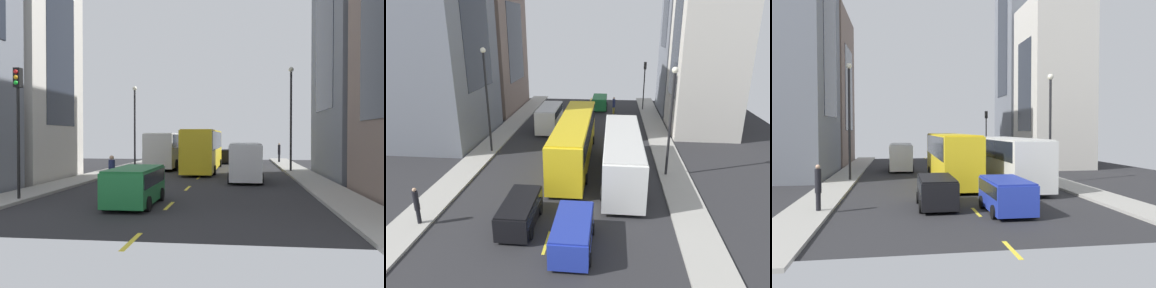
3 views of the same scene
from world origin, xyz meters
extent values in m
plane|color=#28282B|center=(0.00, 0.00, 0.00)|extent=(42.01, 42.01, 0.00)
cube|color=#9E9B93|center=(-7.88, 0.00, 0.07)|extent=(2.24, 44.00, 0.15)
cube|color=#9E9B93|center=(7.88, 0.00, 0.07)|extent=(2.24, 44.00, 0.15)
cube|color=yellow|center=(0.00, -21.00, 0.01)|extent=(0.16, 2.00, 0.01)
cube|color=yellow|center=(0.00, -15.00, 0.01)|extent=(0.16, 2.00, 0.01)
cube|color=yellow|center=(0.00, -9.00, 0.01)|extent=(0.16, 2.00, 0.01)
cube|color=yellow|center=(0.00, -3.00, 0.01)|extent=(0.16, 2.00, 0.01)
cube|color=yellow|center=(0.00, 3.00, 0.01)|extent=(0.16, 2.00, 0.01)
cube|color=yellow|center=(0.00, 9.00, 0.01)|extent=(0.16, 2.00, 0.01)
cube|color=yellow|center=(0.00, 15.00, 0.01)|extent=(0.16, 2.00, 0.01)
cube|color=yellow|center=(0.00, 21.00, 0.01)|extent=(0.16, 2.00, 0.01)
cube|color=slate|center=(-13.64, -14.64, 17.92)|extent=(8.87, 7.93, 35.85)
cube|color=#1E232D|center=(-13.64, -14.64, 17.92)|extent=(8.96, 4.36, 19.72)
cube|color=beige|center=(-12.29, -5.93, 8.42)|extent=(6.18, 7.62, 16.84)
cube|color=#1E232D|center=(-12.29, -5.93, 8.42)|extent=(6.24, 4.19, 9.26)
cube|color=#7A665B|center=(13.76, -13.99, 8.53)|extent=(9.10, 11.74, 17.05)
cube|color=#1E232D|center=(13.76, -13.99, 8.53)|extent=(9.19, 6.46, 9.38)
cube|color=slate|center=(13.10, -1.38, 11.09)|extent=(7.80, 11.09, 22.19)
cube|color=#1E232D|center=(13.10, -1.38, 11.09)|extent=(7.88, 6.10, 12.20)
cube|color=silver|center=(-3.98, 6.66, 1.77)|extent=(2.55, 11.35, 3.00)
cube|color=black|center=(-3.98, 6.66, 2.62)|extent=(2.60, 10.45, 1.20)
cube|color=beige|center=(-3.98, 6.66, 3.31)|extent=(2.45, 10.90, 0.08)
cylinder|color=black|center=(-5.15, 10.18, 0.50)|extent=(0.46, 1.00, 1.00)
cylinder|color=black|center=(-2.81, 10.18, 0.50)|extent=(0.46, 1.00, 1.00)
cylinder|color=black|center=(-5.15, 3.14, 0.50)|extent=(0.46, 1.00, 1.00)
cylinder|color=black|center=(-2.81, 3.14, 0.50)|extent=(0.46, 1.00, 1.00)
cube|color=yellow|center=(-0.24, 3.66, 1.86)|extent=(2.45, 13.81, 3.30)
cube|color=black|center=(-0.24, 3.66, 2.72)|extent=(2.50, 12.71, 1.48)
cube|color=gold|center=(-0.24, 3.66, 3.55)|extent=(2.35, 13.26, 0.08)
cylinder|color=black|center=(-1.36, 7.94, 0.38)|extent=(0.44, 0.76, 0.76)
cylinder|color=black|center=(0.89, 7.94, 0.38)|extent=(0.44, 0.76, 0.76)
cylinder|color=black|center=(-1.36, -0.62, 0.38)|extent=(0.44, 0.76, 0.76)
cylinder|color=black|center=(0.89, -0.62, 0.38)|extent=(0.44, 0.76, 0.76)
cube|color=white|center=(3.38, -4.80, 1.35)|extent=(2.05, 5.59, 2.30)
cube|color=black|center=(3.38, -4.80, 2.10)|extent=(2.09, 5.14, 0.69)
cube|color=silver|center=(3.38, -4.80, 2.54)|extent=(1.97, 5.37, 0.08)
cylinder|color=black|center=(2.44, -3.07, 0.36)|extent=(0.37, 0.72, 0.72)
cylinder|color=black|center=(4.33, -3.07, 0.36)|extent=(0.37, 0.72, 0.72)
cylinder|color=black|center=(2.44, -6.54, 0.36)|extent=(0.37, 0.72, 0.72)
cylinder|color=black|center=(4.33, -6.54, 0.36)|extent=(0.37, 0.72, 0.72)
cube|color=#1E7238|center=(-1.52, -15.03, 0.88)|extent=(1.82, 4.35, 1.42)
cube|color=black|center=(-1.52, -15.03, 1.24)|extent=(1.86, 4.00, 0.59)
cube|color=#1A612F|center=(-1.52, -15.03, 1.63)|extent=(1.75, 4.17, 0.08)
cylinder|color=black|center=(-2.35, -13.68, 0.31)|extent=(0.33, 0.62, 0.62)
cylinder|color=black|center=(-0.68, -13.68, 0.31)|extent=(0.33, 0.62, 0.62)
cylinder|color=black|center=(-2.35, -16.38, 0.31)|extent=(0.33, 0.62, 0.62)
cylinder|color=black|center=(-0.68, -16.38, 0.31)|extent=(0.33, 0.62, 0.62)
cube|color=black|center=(1.75, 13.51, 0.82)|extent=(1.74, 4.03, 1.30)
cube|color=black|center=(1.75, 13.51, 1.15)|extent=(1.78, 3.71, 0.55)
cube|color=black|center=(1.75, 13.51, 1.51)|extent=(1.67, 3.87, 0.08)
cylinder|color=black|center=(0.95, 14.76, 0.31)|extent=(0.31, 0.62, 0.62)
cylinder|color=black|center=(2.55, 14.76, 0.31)|extent=(0.31, 0.62, 0.62)
cylinder|color=black|center=(0.95, 12.26, 0.31)|extent=(0.31, 0.62, 0.62)
cylinder|color=black|center=(2.55, 12.26, 0.31)|extent=(0.31, 0.62, 0.62)
cube|color=#2338AD|center=(-1.39, 15.28, 0.85)|extent=(1.85, 4.04, 1.35)
cube|color=black|center=(-1.39, 15.28, 1.19)|extent=(1.88, 3.72, 0.57)
cube|color=navy|center=(-1.39, 15.28, 1.56)|extent=(1.77, 3.88, 0.08)
cylinder|color=black|center=(-2.24, 16.54, 0.31)|extent=(0.33, 0.62, 0.62)
cylinder|color=black|center=(-0.54, 16.54, 0.31)|extent=(0.33, 0.62, 0.62)
cylinder|color=black|center=(-2.24, 14.03, 0.31)|extent=(0.33, 0.62, 0.62)
cylinder|color=black|center=(-0.54, 14.03, 0.31)|extent=(0.33, 0.62, 0.62)
cylinder|color=black|center=(7.35, 14.11, 0.57)|extent=(0.22, 0.22, 0.83)
cylinder|color=black|center=(7.35, 14.11, 1.54)|extent=(0.30, 0.30, 1.12)
sphere|color=tan|center=(7.35, 14.11, 2.20)|extent=(0.21, 0.21, 0.21)
cylinder|color=gold|center=(-3.38, -12.62, 0.41)|extent=(0.24, 0.24, 0.82)
cylinder|color=navy|center=(-3.38, -12.62, 1.34)|extent=(0.33, 0.33, 1.03)
sphere|color=tan|center=(-3.38, -12.62, 1.97)|extent=(0.23, 0.23, 0.23)
cylinder|color=black|center=(-7.17, -14.73, 2.73)|extent=(0.14, 0.14, 5.17)
cube|color=black|center=(-7.17, -14.73, 5.77)|extent=(0.32, 0.32, 0.90)
sphere|color=red|center=(-7.17, -14.90, 6.02)|extent=(0.20, 0.20, 0.20)
sphere|color=orange|center=(-7.17, -14.90, 5.77)|extent=(0.20, 0.20, 0.20)
sphere|color=green|center=(-7.17, -14.90, 5.52)|extent=(0.20, 0.20, 0.20)
cylinder|color=black|center=(7.27, 2.44, 4.34)|extent=(0.18, 0.18, 8.38)
sphere|color=silver|center=(7.27, 2.44, 8.71)|extent=(0.44, 0.44, 0.44)
cylinder|color=black|center=(-7.27, 6.00, 3.86)|extent=(0.18, 0.18, 7.42)
sphere|color=silver|center=(-7.27, 6.00, 7.75)|extent=(0.44, 0.44, 0.44)
camera|label=1|loc=(3.16, -32.19, 3.04)|focal=37.48mm
camera|label=2|loc=(-3.10, 29.65, 10.59)|focal=31.88mm
camera|label=3|loc=(3.67, 33.38, 3.95)|focal=37.11mm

